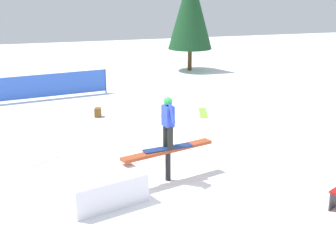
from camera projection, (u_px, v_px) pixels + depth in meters
The scene contains 9 objects.
ground_plane at pixel (168, 180), 12.06m from camera, with size 60.00×60.00×0.00m, color white.
rail_feature at pixel (168, 153), 11.84m from camera, with size 2.59×1.03×0.86m.
snow_kicker_ramp at pixel (99, 185), 10.91m from camera, with size 1.80×1.50×0.68m, color white.
main_rider_on_rail at pixel (168, 123), 11.61m from camera, with size 1.34×0.73×1.34m.
loose_snowboard_lime at pixel (203, 113), 18.18m from camera, with size 1.45×0.28×0.02m, color #90E539.
loose_snowboard_white at pixel (42, 161), 13.33m from camera, with size 1.31×0.28×0.02m, color white.
backpack_on_snow at pixel (98, 112), 17.66m from camera, with size 0.30×0.22×0.34m, color brown.
safety_fence at pixel (49, 85), 20.24m from camera, with size 5.12×0.89×1.10m.
pine_tree_near at pixel (190, 9), 26.00m from camera, with size 2.48×2.48×5.64m.
Camera 1 is at (-3.28, -10.61, 4.90)m, focal length 50.00 mm.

